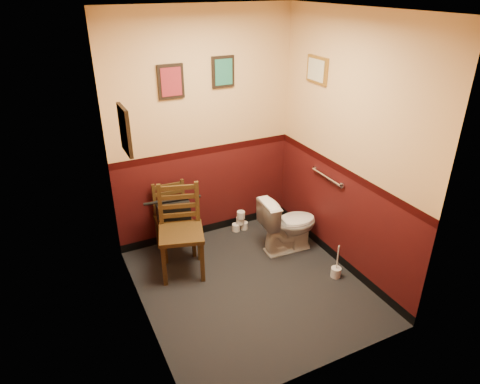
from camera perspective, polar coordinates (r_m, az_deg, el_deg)
floor at (r=4.64m, az=1.39°, el=-12.38°), size 2.20×2.40×0.00m
ceiling at (r=3.61m, az=1.90°, el=23.14°), size 2.20×2.40×0.00m
wall_back at (r=4.95m, az=-4.89°, el=8.07°), size 2.20×0.00×2.70m
wall_front at (r=3.04m, az=12.17°, el=-5.11°), size 2.20×0.00×2.70m
wall_left at (r=3.60m, az=-14.11°, el=-0.07°), size 0.00×2.40×2.70m
wall_right at (r=4.51m, az=14.14°, el=5.46°), size 0.00×2.40×2.70m
grab_bar at (r=4.82m, az=11.49°, el=1.98°), size 0.05×0.56×0.06m
framed_print_back_a at (r=4.67m, az=-9.21°, el=14.32°), size 0.28×0.04×0.36m
framed_print_back_b at (r=4.86m, az=-2.26°, el=15.72°), size 0.26×0.04×0.34m
framed_print_left at (r=3.51m, az=-15.07°, el=7.97°), size 0.04×0.30×0.38m
framed_print_right at (r=4.77m, az=10.23°, el=15.73°), size 0.04×0.34×0.28m
toilet at (r=5.05m, az=6.47°, el=-4.29°), size 0.71×0.43×0.68m
toilet_brush at (r=4.84m, az=12.67°, el=-10.31°), size 0.11×0.11×0.40m
chair_left at (r=4.63m, az=-7.89°, el=-5.17°), size 0.58×0.58×0.99m
chair_right at (r=5.00m, az=-8.88°, el=-3.64°), size 0.41×0.41×0.84m
handbag at (r=4.91m, az=-8.88°, el=-2.48°), size 0.39×0.23×0.27m
tp_stack at (r=5.50m, az=0.04°, el=-4.03°), size 0.21×0.13×0.28m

